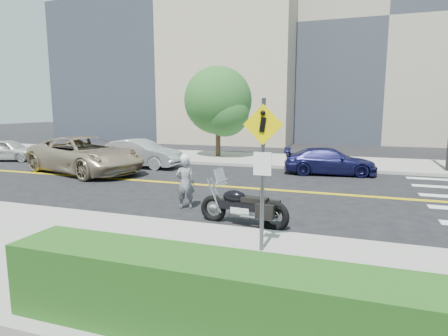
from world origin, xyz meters
name	(u,v)px	position (x,y,z in m)	size (l,w,h in m)	color
ground_plane	(194,184)	(0.00, 0.00, 0.00)	(120.00, 120.00, 0.00)	black
sidewalk_near	(50,249)	(0.00, -7.50, 0.07)	(60.00, 5.00, 0.15)	#9E9B91
sidewalk_far	(246,159)	(0.00, 7.50, 0.07)	(60.00, 5.00, 0.15)	#9E9B91
building_left	(189,10)	(-10.00, 22.00, 12.50)	(22.00, 14.00, 25.00)	tan
building_mid	(383,32)	(8.00, 26.00, 10.00)	(18.00, 14.00, 20.00)	#A39984
hedge	(360,324)	(6.00, -9.30, 0.65)	(9.00, 0.90, 1.00)	#235619
pedestrian_sign	(263,161)	(4.20, -6.31, 1.96)	(0.78, 0.08, 3.00)	#4C4C51
motorcyclist	(185,181)	(1.19, -3.39, 0.82)	(0.66, 0.56, 1.64)	silver
motorcycle	(244,198)	(3.27, -4.37, 0.71)	(2.33, 0.71, 1.42)	black
suv	(85,155)	(-5.83, 0.83, 0.85)	(2.81, 6.10, 1.70)	tan
parked_car_white	(8,150)	(-12.83, 2.80, 0.62)	(1.47, 3.66, 1.25)	silver
parked_car_silver	(140,153)	(-4.39, 3.17, 0.71)	(1.50, 4.29, 1.41)	silver
parked_car_blue	(330,161)	(4.89, 4.14, 0.59)	(1.66, 4.09, 1.19)	#19194B
tree_far_a	(218,101)	(-1.77, 7.65, 3.43)	(3.96, 3.96, 5.42)	#382619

